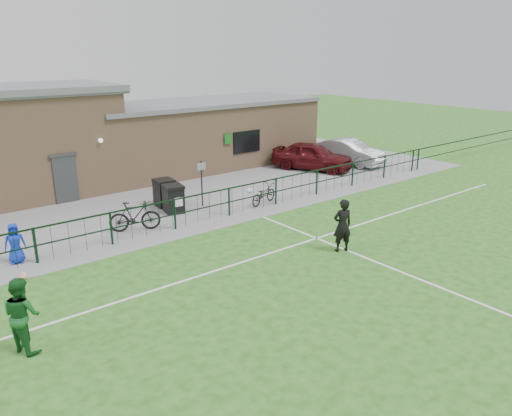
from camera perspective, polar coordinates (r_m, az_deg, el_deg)
ground at (r=14.34m, az=12.74°, el=-9.77°), size 90.00×90.00×0.00m
paving_strip at (r=24.43m, az=-12.54°, el=1.89°), size 34.00×13.00×0.02m
pitch_line_touch at (r=19.68m, az=-5.09°, el=-1.64°), size 28.00×0.10×0.01m
pitch_line_mid at (r=16.84m, az=2.13°, el=-5.02°), size 28.00×0.10×0.01m
pitch_line_perp at (r=15.82m, az=17.36°, el=-7.44°), size 0.10×16.00×0.01m
perimeter_fence at (r=19.65m, az=-5.47°, el=0.15°), size 28.00×0.10×1.20m
wheelie_bin_left at (r=20.88m, az=-9.42°, el=0.94°), size 0.85×0.93×1.08m
wheelie_bin_right at (r=21.80m, az=-10.43°, el=1.63°), size 0.79×0.88×1.10m
sign_post at (r=21.41m, az=-6.21°, el=2.78°), size 0.08×0.08×2.00m
car_maroon at (r=28.18m, az=6.45°, el=5.94°), size 3.54×4.85×1.54m
car_silver at (r=29.88m, az=10.54°, el=6.33°), size 2.11×4.53×1.44m
bicycle_d at (r=19.04m, az=-13.69°, el=-0.92°), size 1.94×1.23×1.13m
bicycle_e at (r=21.75m, az=0.86°, el=1.59°), size 1.77×1.03×0.88m
spectator_child at (r=17.47m, az=-25.85°, el=-3.65°), size 0.71×0.52×1.32m
goalkeeper_kick at (r=16.83m, az=9.63°, el=-1.90°), size 2.15×3.33×1.87m
outfield_player at (r=12.47m, az=-25.18°, el=-10.97°), size 0.93×1.04×1.77m
ball_ground at (r=16.35m, az=-25.03°, el=-7.07°), size 0.24×0.24×0.24m
clubhouse at (r=26.30m, az=-17.55°, el=7.56°), size 24.25×5.40×4.96m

